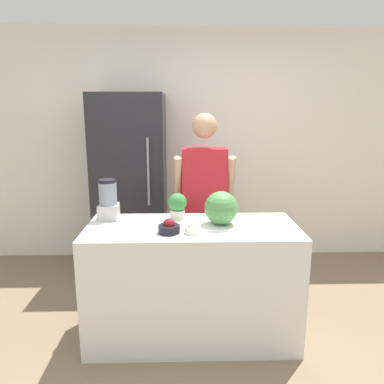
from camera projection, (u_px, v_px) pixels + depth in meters
ground_plane at (193, 362)px, 2.62m from camera, size 14.00×14.00×0.00m
wall_back at (188, 147)px, 4.29m from camera, size 8.00×0.06×2.60m
counter_island at (192, 281)px, 2.85m from camera, size 1.56×0.68×0.89m
refrigerator at (131, 184)px, 3.98m from camera, size 0.73×0.69×1.88m
person at (204, 204)px, 3.42m from camera, size 0.54×0.27×1.69m
cutting_board at (220, 225)px, 2.76m from camera, size 0.34×0.28×0.01m
watermelon at (221, 208)px, 2.73m from camera, size 0.25×0.25×0.25m
bowl_cherries at (169, 228)px, 2.60m from camera, size 0.15×0.15×0.10m
bowl_cream at (193, 229)px, 2.59m from camera, size 0.11×0.11×0.09m
blender at (108, 200)px, 2.89m from camera, size 0.15×0.15×0.32m
potted_plant at (177, 205)px, 2.92m from camera, size 0.14×0.14×0.20m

